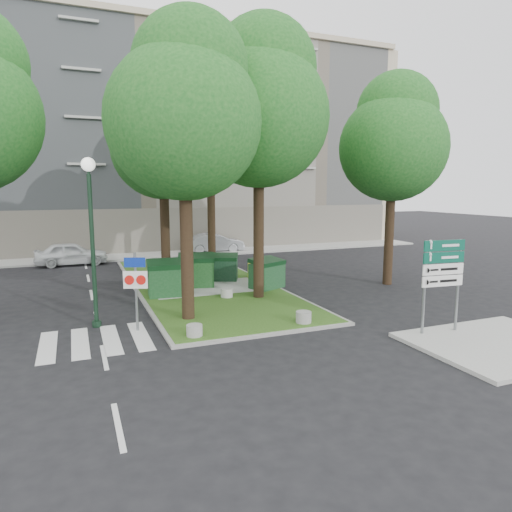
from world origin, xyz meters
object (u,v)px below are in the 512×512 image
bollard_right (304,317)px  litter_bin (252,271)px  dumpster_c (223,267)px  car_white (71,254)px  dumpster_b (196,271)px  traffic_sign_pole (136,281)px  car_silver (215,243)px  bollard_mid (227,293)px  dumpster_a (167,278)px  dumpster_d (267,273)px  tree_median_far (211,120)px  tree_street_right (394,138)px  tree_median_near_left (186,107)px  tree_median_near_right (260,103)px  tree_median_mid (164,138)px  bollard_left (194,330)px  directional_sign (442,271)px  street_lamp (91,222)px

bollard_right → litter_bin: 7.89m
dumpster_c → car_white: size_ratio=0.41×
dumpster_b → traffic_sign_pole: (-3.42, -5.42, 0.82)m
car_silver → bollard_mid: bearing=167.7°
dumpster_a → dumpster_c: bearing=39.8°
dumpster_b → car_white: size_ratio=0.45×
bollard_mid → dumpster_d: bearing=23.4°
tree_median_far → car_silver: 10.37m
dumpster_a → dumpster_b: dumpster_a is taller
tree_street_right → dumpster_d: 8.73m
tree_median_far → bollard_mid: 10.83m
tree_median_far → tree_street_right: bearing=-45.8°
dumpster_b → bollard_mid: dumpster_b is taller
tree_median_far → litter_bin: tree_median_far is taller
tree_median_near_left → dumpster_d: size_ratio=5.84×
tree_median_near_left → tree_median_far: bearing=68.7°
tree_median_near_right → tree_median_mid: tree_median_near_right is taller
dumpster_b → car_silver: dumpster_b is taller
tree_median_near_left → bollard_right: 8.07m
tree_median_mid → bollard_left: tree_median_mid is taller
litter_bin → car_silver: bearing=83.5°
tree_median_near_right → bollard_mid: tree_median_near_right is taller
bollard_mid → litter_bin: bearing=53.7°
tree_median_mid → litter_bin: 7.71m
tree_median_near_right → tree_median_far: (0.20, 7.50, 0.33)m
tree_median_mid → dumpster_a: size_ratio=5.71×
tree_median_near_left → bollard_right: (3.43, -2.06, -7.01)m
tree_median_far → car_white: 11.67m
bollard_left → directional_sign: 7.96m
directional_sign → traffic_sign_pole: bearing=161.1°
street_lamp → car_white: (-0.73, 13.60, -2.84)m
tree_median_far → bollard_right: bearing=-91.4°
tree_street_right → bollard_left: size_ratio=20.34×
tree_median_near_right → bollard_mid: size_ratio=22.42×
car_white → tree_median_mid: bearing=-151.0°
tree_median_mid → dumpster_b: size_ratio=5.33×
bollard_right → directional_sign: directional_sign is taller
tree_median_near_right → litter_bin: size_ratio=14.95×
tree_median_far → dumpster_a: bearing=-122.7°
dumpster_d → litter_bin: size_ratio=2.35×
tree_median_near_right → bollard_right: size_ratio=21.67×
street_lamp → tree_street_right: bearing=8.4°
traffic_sign_pole → car_white: (-1.95, 14.58, -0.96)m
tree_street_right → dumpster_d: size_ratio=5.58×
tree_median_near_right → tree_street_right: tree_median_near_right is taller
dumpster_a → tree_median_mid: bearing=83.7°
tree_median_mid → litter_bin: tree_median_mid is taller
tree_median_far → litter_bin: bearing=-76.4°
bollard_left → street_lamp: bearing=137.1°
tree_median_near_left → bollard_left: size_ratio=21.28×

